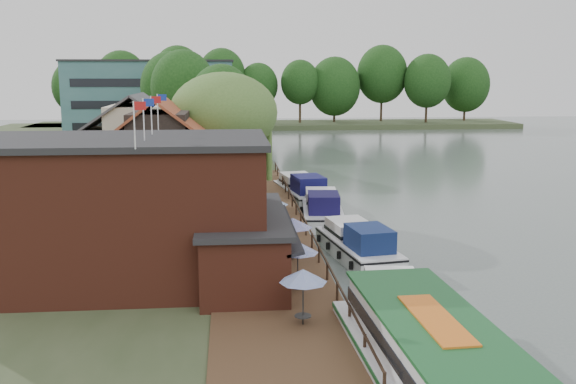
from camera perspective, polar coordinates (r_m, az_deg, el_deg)
name	(u,v)px	position (r m, az deg, el deg)	size (l,w,h in m)	color
ground	(418,285)	(35.93, 11.46, -8.06)	(260.00, 260.00, 0.00)	#525F5B
land_bank	(37,179)	(71.27, -21.40, 1.08)	(50.00, 140.00, 1.00)	#384728
quay_deck	(262,226)	(43.84, -2.37, -3.03)	(6.00, 50.00, 0.10)	#47301E
quay_rail	(300,217)	(44.43, 1.08, -2.24)	(0.20, 49.00, 1.00)	black
pub	(151,210)	(32.50, -12.04, -1.56)	(20.00, 11.00, 7.30)	maroon
hotel_block	(152,100)	(103.34, -11.97, 8.01)	(25.40, 12.40, 12.30)	#38666B
cottage_a	(161,158)	(47.22, -11.18, 2.95)	(8.60, 7.60, 8.50)	black
cottage_b	(138,144)	(57.44, -13.16, 4.20)	(9.60, 8.60, 8.50)	beige
cottage_c	(191,134)	(65.96, -8.65, 5.14)	(7.60, 7.60, 8.50)	black
willow	(224,138)	(51.82, -5.69, 4.83)	(8.60, 8.60, 10.43)	#476B2D
umbrella_0	(303,297)	(26.65, 1.34, -9.31)	(1.99, 1.99, 2.38)	#1B3A97
umbrella_1	(298,266)	(30.76, 0.87, -6.56)	(2.00, 2.00, 2.38)	navy
umbrella_2	(279,249)	(33.52, -0.84, -5.12)	(2.01, 2.01, 2.38)	navy
umbrella_3	(293,239)	(35.58, 0.42, -4.19)	(2.18, 2.18, 2.38)	navy
umbrella_4	(271,227)	(38.33, -1.53, -3.11)	(2.32, 2.32, 2.38)	navy
umbrella_5	(271,215)	(41.61, -1.50, -2.01)	(2.22, 2.22, 2.38)	navy
cruiser_0	(397,306)	(28.99, 9.69, -9.99)	(3.30, 10.21, 2.49)	white
cruiser_1	(358,239)	(39.92, 6.24, -4.21)	(3.22, 9.97, 2.42)	white
cruiser_2	(322,205)	(49.79, 3.05, -1.14)	(3.33, 10.29, 2.51)	silver
cruiser_3	(302,187)	(57.21, 1.24, 0.46)	(3.46, 10.70, 2.62)	white
tour_boat	(442,374)	(22.27, 13.52, -15.49)	(4.31, 15.33, 3.35)	silver
bank_tree_0	(222,113)	(76.21, -5.91, 7.01)	(7.86, 7.86, 11.38)	#143811
bank_tree_1	(184,102)	(83.46, -9.25, 7.88)	(8.25, 8.25, 13.26)	#143811
bank_tree_2	(172,100)	(89.94, -10.31, 8.02)	(8.33, 8.33, 13.22)	#143811
bank_tree_3	(216,99)	(110.61, -6.42, 8.23)	(8.36, 8.36, 11.92)	#143811
bank_tree_4	(190,95)	(120.18, -8.75, 8.54)	(7.90, 7.90, 12.71)	#143811
bank_tree_5	(184,92)	(128.81, -9.26, 8.74)	(7.82, 7.82, 13.09)	#143811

